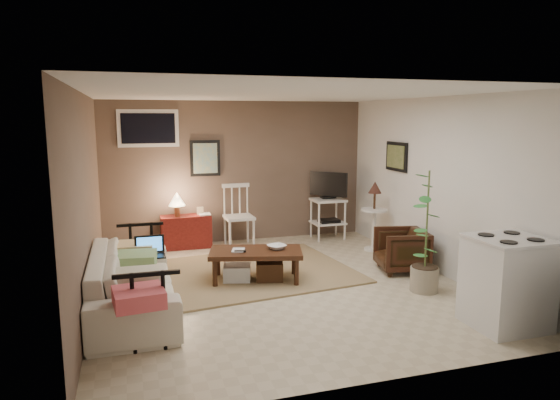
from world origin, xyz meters
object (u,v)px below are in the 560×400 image
object	(u,v)px
armchair	(401,248)
potted_plant	(427,227)
stove	(507,282)
sofa	(132,272)
spindle_chair	(239,217)
tv_stand	(328,204)
coffee_table	(255,263)
side_table	(374,208)
red_console	(185,229)

from	to	relation	value
armchair	potted_plant	distance (m)	0.96
stove	sofa	bearing A→B (deg)	156.62
spindle_chair	tv_stand	xyz separation A→B (m)	(1.62, 0.04, 0.15)
coffee_table	side_table	xyz separation A→B (m)	(2.21, 0.98, 0.44)
stove	side_table	bearing A→B (deg)	88.03
red_console	tv_stand	distance (m)	2.51
potted_plant	tv_stand	bearing A→B (deg)	91.93
tv_stand	side_table	size ratio (longest dim) A/B	1.06
coffee_table	tv_stand	world-z (taller)	tv_stand
side_table	stove	xyz separation A→B (m)	(-0.11, -3.09, -0.23)
sofa	potted_plant	bearing A→B (deg)	-96.95
side_table	stove	bearing A→B (deg)	-91.97
side_table	potted_plant	xyz separation A→B (m)	(-0.30, -1.93, 0.12)
spindle_chair	stove	xyz separation A→B (m)	(1.91, -4.00, -0.01)
red_console	tv_stand	xyz separation A→B (m)	(2.49, -0.08, 0.31)
coffee_table	sofa	world-z (taller)	sofa
armchair	coffee_table	bearing A→B (deg)	-82.30
red_console	spindle_chair	xyz separation A→B (m)	(0.87, -0.12, 0.16)
tv_stand	armchair	distance (m)	2.11
sofa	red_console	xyz separation A→B (m)	(0.86, 2.55, -0.12)
side_table	armchair	xyz separation A→B (m)	(-0.15, -1.12, -0.37)
coffee_table	armchair	xyz separation A→B (m)	(2.06, -0.14, 0.08)
coffee_table	spindle_chair	xyz separation A→B (m)	(0.19, 1.90, 0.23)
tv_stand	side_table	xyz separation A→B (m)	(0.40, -0.95, 0.07)
armchair	potted_plant	world-z (taller)	potted_plant
spindle_chair	stove	bearing A→B (deg)	-64.45
spindle_chair	coffee_table	bearing A→B (deg)	-95.83
coffee_table	stove	size ratio (longest dim) A/B	1.38
tv_stand	potted_plant	bearing A→B (deg)	-88.07
spindle_chair	potted_plant	distance (m)	3.34
sofa	potted_plant	distance (m)	3.49
red_console	potted_plant	world-z (taller)	potted_plant
potted_plant	stove	size ratio (longest dim) A/B	1.61
tv_stand	red_console	bearing A→B (deg)	178.04
tv_stand	potted_plant	size ratio (longest dim) A/B	0.78
coffee_table	armchair	bearing A→B (deg)	-3.89
side_table	armchair	distance (m)	1.19
coffee_table	sofa	size ratio (longest dim) A/B	0.58
sofa	side_table	bearing A→B (deg)	-68.05
coffee_table	stove	distance (m)	2.99
tv_stand	side_table	world-z (taller)	tv_stand
red_console	potted_plant	size ratio (longest dim) A/B	0.61
stove	coffee_table	bearing A→B (deg)	134.98
red_console	stove	world-z (taller)	stove
coffee_table	side_table	bearing A→B (deg)	23.87
coffee_table	red_console	world-z (taller)	red_console
red_console	potted_plant	bearing A→B (deg)	-48.94
red_console	side_table	bearing A→B (deg)	-19.72
tv_stand	stove	distance (m)	4.05
sofa	tv_stand	size ratio (longest dim) A/B	1.89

